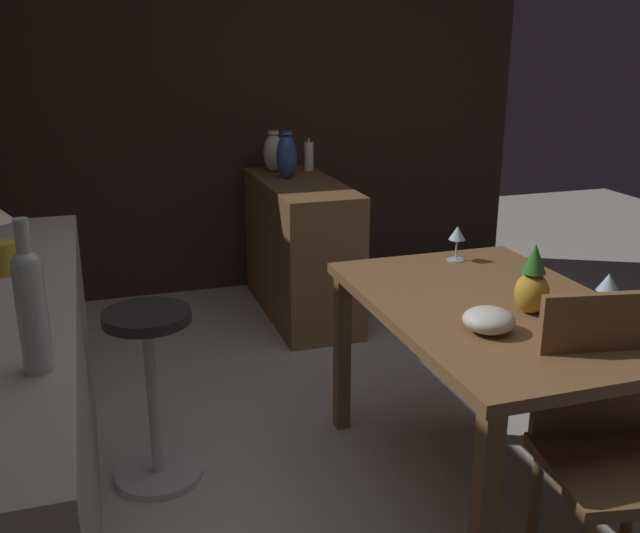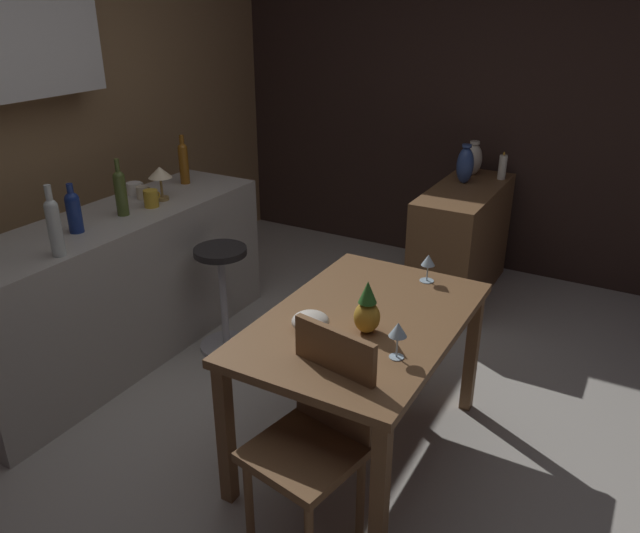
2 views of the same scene
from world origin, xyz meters
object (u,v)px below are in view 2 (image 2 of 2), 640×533
bar_stool (223,296)px  sideboard_cabinet (461,242)px  wine_bottle_cobalt (74,210)px  chair_near_window (316,433)px  counter_lamp (160,175)px  fruit_bowl (310,321)px  dining_table (363,335)px  pineapple_centerpiece (367,311)px  wine_bottle_olive (121,191)px  wine_bottle_amber (184,161)px  cup_cream (143,192)px  cup_mustard (151,198)px  pillar_candle_tall (502,167)px  wine_glass_right (398,331)px  wine_bottle_clear (54,224)px  cup_white (134,188)px  wine_glass_left (428,262)px  vase_ceramic_blue (465,165)px  vase_ceramic_ivory (473,159)px

bar_stool → sideboard_cabinet: bearing=-34.2°
wine_bottle_cobalt → chair_near_window: bearing=-102.7°
wine_bottle_cobalt → counter_lamp: wine_bottle_cobalt is taller
fruit_bowl → dining_table: bearing=-37.1°
chair_near_window → counter_lamp: 2.07m
pineapple_centerpiece → wine_bottle_olive: bearing=80.8°
dining_table → counter_lamp: size_ratio=5.99×
wine_bottle_cobalt → wine_bottle_amber: bearing=6.3°
bar_stool → cup_cream: bearing=88.0°
cup_mustard → cup_cream: 0.19m
pillar_candle_tall → wine_bottle_amber: bearing=129.1°
wine_bottle_cobalt → counter_lamp: bearing=-0.9°
wine_glass_right → wine_bottle_cobalt: wine_bottle_cobalt is taller
wine_bottle_clear → cup_white: size_ratio=2.76×
wine_glass_left → pineapple_centerpiece: pineapple_centerpiece is taller
sideboard_cabinet → wine_bottle_clear: wine_bottle_clear is taller
chair_near_window → cup_mustard: cup_mustard is taller
wine_glass_left → wine_bottle_clear: wine_bottle_clear is taller
chair_near_window → vase_ceramic_blue: vase_ceramic_blue is taller
wine_bottle_cobalt → cup_mustard: (0.52, -0.05, -0.07)m
wine_glass_left → cup_white: size_ratio=1.13×
wine_glass_right → cup_white: bearing=71.0°
chair_near_window → counter_lamp: counter_lamp is taller
wine_glass_left → cup_white: (-0.01, 1.99, 0.09)m
cup_cream → bar_stool: bearing=-92.0°
wine_bottle_olive → vase_ceramic_blue: 2.38m
dining_table → wine_bottle_olive: size_ratio=3.83×
sideboard_cabinet → cup_white: 2.33m
chair_near_window → cup_cream: cup_cream is taller
wine_bottle_clear → counter_lamp: bearing=10.7°
wine_glass_left → vase_ceramic_ivory: (1.80, 0.32, 0.09)m
cup_cream → vase_ceramic_ivory: size_ratio=0.43×
wine_bottle_clear → counter_lamp: 0.94m
wine_bottle_olive → pillar_candle_tall: wine_bottle_olive is taller
bar_stool → wine_glass_right: 1.65m
bar_stool → pineapple_centerpiece: 1.42m
cup_cream → vase_ceramic_ivory: 2.42m
sideboard_cabinet → bar_stool: bearing=145.8°
dining_table → vase_ceramic_blue: bearing=5.3°
counter_lamp → pillar_candle_tall: counter_lamp is taller
sideboard_cabinet → wine_bottle_olive: wine_bottle_olive is taller
bar_stool → cup_white: cup_white is taller
wine_bottle_clear → cup_mustard: 0.81m
wine_bottle_olive → wine_bottle_clear: 0.62m
wine_glass_left → wine_bottle_cobalt: bearing=110.8°
wine_bottle_clear → vase_ceramic_blue: 2.79m
fruit_bowl → pillar_candle_tall: (2.50, -0.18, 0.13)m
sideboard_cabinet → cup_mustard: (-1.59, 1.46, 0.54)m
pineapple_centerpiece → pillar_candle_tall: size_ratio=1.18×
chair_near_window → cup_white: (1.05, 1.94, 0.44)m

